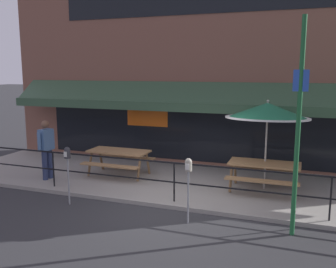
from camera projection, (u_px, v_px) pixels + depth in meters
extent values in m
plane|color=#2D2D30|center=(170.00, 209.00, 8.76)|extent=(120.00, 120.00, 0.00)
cube|color=gray|center=(194.00, 183.00, 10.61)|extent=(15.00, 4.00, 0.10)
cube|color=brown|center=(214.00, 48.00, 12.03)|extent=(15.00, 0.50, 7.86)
cube|color=black|center=(211.00, 128.00, 12.23)|extent=(12.00, 0.02, 2.30)
cube|color=orange|center=(147.00, 116.00, 12.91)|extent=(1.50, 0.02, 0.70)
cube|color=#335138|center=(207.00, 94.00, 11.53)|extent=(13.80, 0.92, 0.70)
cube|color=#335138|center=(203.00, 108.00, 11.13)|extent=(13.80, 0.08, 0.28)
cylinder|color=black|center=(54.00, 169.00, 10.10)|extent=(0.04, 0.04, 0.95)
cylinder|color=black|center=(174.00, 182.00, 8.94)|extent=(0.04, 0.04, 0.95)
cylinder|color=black|center=(331.00, 199.00, 7.78)|extent=(0.04, 0.04, 0.95)
cube|color=black|center=(174.00, 163.00, 8.86)|extent=(13.80, 0.04, 0.04)
cube|color=black|center=(174.00, 182.00, 8.94)|extent=(13.80, 0.03, 0.03)
cube|color=#997047|center=(119.00, 151.00, 11.11)|extent=(1.80, 0.80, 0.05)
cube|color=#997047|center=(110.00, 166.00, 10.63)|extent=(1.80, 0.26, 0.04)
cube|color=#997047|center=(128.00, 157.00, 11.70)|extent=(1.80, 0.26, 0.04)
cylinder|color=brown|center=(139.00, 168.00, 10.61)|extent=(0.07, 0.30, 0.73)
cylinder|color=brown|center=(148.00, 163.00, 11.20)|extent=(0.07, 0.30, 0.73)
cylinder|color=brown|center=(90.00, 164.00, 11.15)|extent=(0.07, 0.30, 0.73)
cylinder|color=brown|center=(101.00, 159.00, 11.74)|extent=(0.07, 0.30, 0.73)
cube|color=#997047|center=(264.00, 164.00, 9.65)|extent=(1.80, 0.80, 0.05)
cube|color=#997047|center=(262.00, 181.00, 9.16)|extent=(1.80, 0.26, 0.04)
cube|color=#997047|center=(266.00, 169.00, 10.24)|extent=(1.80, 0.26, 0.04)
cylinder|color=brown|center=(296.00, 184.00, 9.15)|extent=(0.07, 0.30, 0.73)
cylinder|color=brown|center=(297.00, 177.00, 9.74)|extent=(0.07, 0.30, 0.73)
cylinder|color=brown|center=(231.00, 178.00, 9.68)|extent=(0.07, 0.30, 0.73)
cylinder|color=brown|center=(235.00, 172.00, 10.27)|extent=(0.07, 0.30, 0.73)
cylinder|color=#B7B2A8|center=(266.00, 147.00, 9.75)|extent=(0.04, 0.04, 2.30)
cone|color=#1E6B47|center=(267.00, 110.00, 9.59)|extent=(2.10, 2.12, 0.50)
cylinder|color=white|center=(267.00, 118.00, 9.62)|extent=(2.14, 2.14, 0.14)
sphere|color=#B7B2A8|center=(268.00, 101.00, 9.55)|extent=(0.07, 0.07, 0.07)
cylinder|color=navy|center=(45.00, 165.00, 10.72)|extent=(0.15, 0.15, 0.86)
cylinder|color=navy|center=(50.00, 164.00, 10.89)|extent=(0.15, 0.15, 0.86)
cube|color=#4C709E|center=(46.00, 140.00, 10.68)|extent=(0.29, 0.43, 0.60)
cylinder|color=#4C709E|center=(39.00, 142.00, 10.46)|extent=(0.10, 0.10, 0.54)
cylinder|color=#4C709E|center=(53.00, 139.00, 10.91)|extent=(0.10, 0.10, 0.54)
sphere|color=brown|center=(45.00, 124.00, 10.61)|extent=(0.22, 0.22, 0.22)
cylinder|color=gray|center=(69.00, 181.00, 9.01)|extent=(0.04, 0.04, 1.15)
cylinder|color=#2D2D33|center=(67.00, 154.00, 8.90)|extent=(0.15, 0.15, 0.20)
sphere|color=#2D2D33|center=(67.00, 150.00, 8.88)|extent=(0.14, 0.14, 0.14)
cube|color=silver|center=(65.00, 154.00, 8.82)|extent=(0.08, 0.01, 0.13)
cylinder|color=gray|center=(188.00, 197.00, 7.89)|extent=(0.04, 0.04, 1.15)
cylinder|color=gray|center=(188.00, 166.00, 7.77)|extent=(0.15, 0.15, 0.20)
sphere|color=gray|center=(188.00, 162.00, 7.76)|extent=(0.14, 0.14, 0.14)
cube|color=silver|center=(187.00, 167.00, 7.70)|extent=(0.08, 0.01, 0.13)
cylinder|color=#1E6033|center=(298.00, 130.00, 7.07)|extent=(0.09, 0.09, 4.21)
cube|color=blue|center=(301.00, 81.00, 6.89)|extent=(0.28, 0.02, 0.40)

